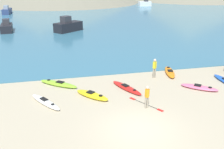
# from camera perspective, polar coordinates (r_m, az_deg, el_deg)

# --- Properties ---
(ground_plane) EXTENTS (400.00, 400.00, 0.00)m
(ground_plane) POSITION_cam_1_polar(r_m,az_deg,el_deg) (14.84, 5.88, -11.81)
(ground_plane) COLOR tan
(bay_water) EXTENTS (160.00, 70.00, 0.06)m
(bay_water) POSITION_cam_1_polar(r_m,az_deg,el_deg) (56.32, -8.67, 12.12)
(bay_water) COLOR teal
(bay_water) RESTS_ON ground_plane
(kayak_on_sand_0) EXTENTS (3.05, 2.62, 0.36)m
(kayak_on_sand_0) POSITION_cam_1_polar(r_m,az_deg,el_deg) (20.69, -11.57, -1.98)
(kayak_on_sand_0) COLOR #8CCC2D
(kayak_on_sand_0) RESTS_ON ground_plane
(kayak_on_sand_1) EXTENTS (1.45, 3.02, 0.36)m
(kayak_on_sand_1) POSITION_cam_1_polar(r_m,az_deg,el_deg) (23.33, 12.45, 0.54)
(kayak_on_sand_1) COLOR orange
(kayak_on_sand_1) RESTS_ON ground_plane
(kayak_on_sand_2) EXTENTS (1.88, 3.24, 0.30)m
(kayak_on_sand_2) POSITION_cam_1_polar(r_m,az_deg,el_deg) (19.66, 3.19, -2.88)
(kayak_on_sand_2) COLOR red
(kayak_on_sand_2) RESTS_ON ground_plane
(kayak_on_sand_3) EXTENTS (2.19, 3.03, 0.32)m
(kayak_on_sand_3) POSITION_cam_1_polar(r_m,az_deg,el_deg) (18.00, -14.30, -5.79)
(kayak_on_sand_3) COLOR white
(kayak_on_sand_3) RESTS_ON ground_plane
(kayak_on_sand_6) EXTENTS (2.58, 2.30, 0.32)m
(kayak_on_sand_6) POSITION_cam_1_polar(r_m,az_deg,el_deg) (20.72, 18.48, -2.67)
(kayak_on_sand_6) COLOR #E5668C
(kayak_on_sand_6) RESTS_ON ground_plane
(kayak_on_sand_7) EXTENTS (2.39, 2.61, 0.36)m
(kayak_on_sand_7) POSITION_cam_1_polar(r_m,az_deg,el_deg) (18.42, -4.35, -4.46)
(kayak_on_sand_7) COLOR yellow
(kayak_on_sand_7) RESTS_ON ground_plane
(person_near_foreground) EXTENTS (0.31, 0.23, 1.53)m
(person_near_foreground) POSITION_cam_1_polar(r_m,az_deg,el_deg) (16.73, 7.64, -4.56)
(person_near_foreground) COLOR gray
(person_near_foreground) RESTS_ON ground_plane
(person_near_waterline) EXTENTS (0.33, 0.29, 1.65)m
(person_near_waterline) POSITION_cam_1_polar(r_m,az_deg,el_deg) (21.86, 9.25, 1.61)
(person_near_waterline) COLOR gray
(person_near_waterline) RESTS_ON ground_plane
(moored_boat_0) EXTENTS (3.53, 1.68, 2.22)m
(moored_boat_0) POSITION_cam_1_polar(r_m,az_deg,el_deg) (79.52, 7.18, 15.12)
(moored_boat_0) COLOR white
(moored_boat_0) RESTS_ON bay_water
(moored_boat_1) EXTENTS (1.65, 4.91, 1.93)m
(moored_boat_1) POSITION_cam_1_polar(r_m,az_deg,el_deg) (66.28, -21.91, 12.75)
(moored_boat_1) COLOR navy
(moored_boat_1) RESTS_ON bay_water
(moored_boat_2) EXTENTS (1.94, 4.11, 1.89)m
(moored_boat_2) POSITION_cam_1_polar(r_m,az_deg,el_deg) (43.91, -21.98, 9.52)
(moored_boat_2) COLOR black
(moored_boat_2) RESTS_ON bay_water
(moored_boat_4) EXTENTS (4.64, 4.25, 2.38)m
(moored_boat_4) POSITION_cam_1_polar(r_m,az_deg,el_deg) (41.50, -9.55, 10.39)
(moored_boat_4) COLOR black
(moored_boat_4) RESTS_ON bay_water
(loose_paddle) EXTENTS (1.60, 2.47, 0.03)m
(loose_paddle) POSITION_cam_1_polar(r_m,az_deg,el_deg) (17.55, 7.35, -6.42)
(loose_paddle) COLOR black
(loose_paddle) RESTS_ON ground_plane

